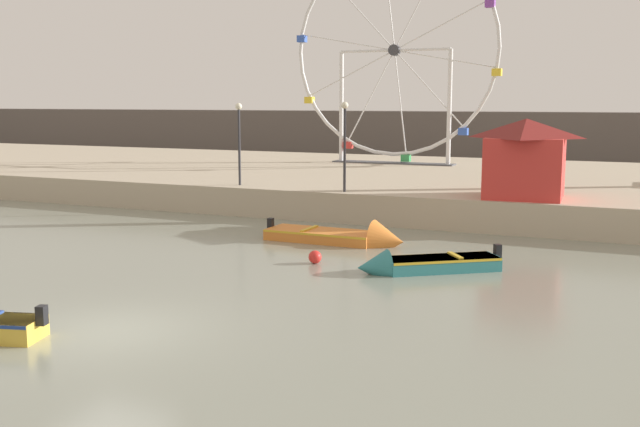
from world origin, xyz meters
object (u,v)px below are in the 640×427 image
object	(u,v)px
motorboat_orange_hull	(350,237)
motorboat_teal_painted	(418,264)
carnival_booth_red_striped	(525,157)
promenade_lamp_near	(239,132)
mooring_buoy_orange	(315,257)
ferris_wheel_white_frame	(395,54)
promenade_lamp_far	(345,133)

from	to	relation	value
motorboat_orange_hull	motorboat_teal_painted	world-z (taller)	motorboat_orange_hull
carnival_booth_red_striped	promenade_lamp_near	bearing A→B (deg)	179.70
mooring_buoy_orange	ferris_wheel_white_frame	bearing A→B (deg)	102.32
carnival_booth_red_striped	mooring_buoy_orange	world-z (taller)	carnival_booth_red_striped
motorboat_orange_hull	mooring_buoy_orange	bearing A→B (deg)	-85.62
carnival_booth_red_striped	mooring_buoy_orange	xyz separation A→B (m)	(-5.24, -9.68, -2.84)
ferris_wheel_white_frame	promenade_lamp_far	size ratio (longest dim) A/B	3.48
motorboat_teal_painted	promenade_lamp_far	bearing A→B (deg)	-91.02
promenade_lamp_near	mooring_buoy_orange	bearing A→B (deg)	-48.28
ferris_wheel_white_frame	carnival_booth_red_striped	xyz separation A→B (m)	(10.45, -14.17, -5.25)
carnival_booth_red_striped	mooring_buoy_orange	size ratio (longest dim) A/B	8.15
motorboat_teal_painted	promenade_lamp_far	distance (m)	10.84
motorboat_teal_painted	promenade_lamp_near	xyz separation A→B (m)	(-11.52, 8.79, 3.66)
carnival_booth_red_striped	mooring_buoy_orange	distance (m)	11.37
promenade_lamp_near	carnival_booth_red_striped	bearing A→B (deg)	2.90
motorboat_orange_hull	promenade_lamp_near	size ratio (longest dim) A/B	1.45
motorboat_teal_painted	carnival_booth_red_striped	size ratio (longest dim) A/B	1.22
carnival_booth_red_striped	ferris_wheel_white_frame	bearing A→B (deg)	123.21
promenade_lamp_far	ferris_wheel_white_frame	bearing A→B (deg)	100.40
ferris_wheel_white_frame	promenade_lamp_near	xyz separation A→B (m)	(-2.82, -14.84, -4.41)
motorboat_orange_hull	promenade_lamp_far	world-z (taller)	promenade_lamp_far
motorboat_teal_painted	promenade_lamp_near	size ratio (longest dim) A/B	1.12
ferris_wheel_white_frame	carnival_booth_red_striped	size ratio (longest dim) A/B	3.87
motorboat_orange_hull	ferris_wheel_white_frame	size ratio (longest dim) A/B	0.41
promenade_lamp_near	mooring_buoy_orange	world-z (taller)	promenade_lamp_near
ferris_wheel_white_frame	carnival_booth_red_striped	bearing A→B (deg)	-53.59
carnival_booth_red_striped	promenade_lamp_far	xyz separation A→B (m)	(-7.64, -1.15, 0.89)
ferris_wheel_white_frame	promenade_lamp_far	distance (m)	16.18
motorboat_orange_hull	promenade_lamp_far	bearing A→B (deg)	115.35
motorboat_teal_painted	promenade_lamp_near	distance (m)	14.95
motorboat_teal_painted	promenade_lamp_near	bearing A→B (deg)	-73.68
motorboat_orange_hull	motorboat_teal_painted	bearing A→B (deg)	-43.01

